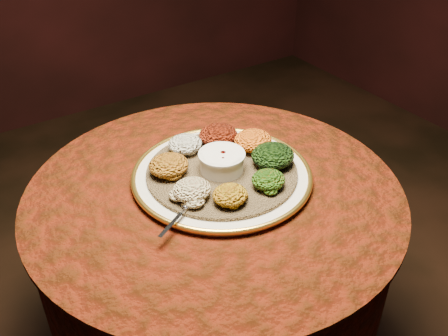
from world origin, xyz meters
TOP-DOWN VIEW (x-y plane):
  - table at (0.00, 0.00)m, footprint 0.96×0.96m
  - platter at (0.04, 0.02)m, footprint 0.51×0.51m
  - injera at (0.04, 0.02)m, footprint 0.47×0.47m
  - stew_bowl at (0.04, 0.02)m, footprint 0.12×0.12m
  - spoon at (-0.11, -0.06)m, footprint 0.14×0.09m
  - portion_ayib at (0.00, 0.15)m, footprint 0.09×0.09m
  - portion_kitfo at (0.10, 0.14)m, footprint 0.11×0.10m
  - portion_tikil at (0.17, 0.06)m, footprint 0.10×0.10m
  - portion_gomen at (0.16, -0.03)m, footprint 0.11×0.11m
  - portion_mixveg at (0.09, -0.10)m, footprint 0.08×0.08m
  - portion_kik at (-0.02, -0.10)m, footprint 0.09×0.08m
  - portion_timatim at (-0.08, -0.03)m, footprint 0.09×0.09m
  - portion_shiro at (-0.08, 0.08)m, footprint 0.10×0.10m

SIDE VIEW (x-z plane):
  - table at x=0.00m, z-range 0.19..0.92m
  - platter at x=0.04m, z-range 0.73..0.76m
  - injera at x=0.04m, z-range 0.75..0.76m
  - spoon at x=-0.11m, z-range 0.76..0.77m
  - portion_mixveg at x=0.09m, z-range 0.76..0.80m
  - portion_kik at x=-0.02m, z-range 0.76..0.80m
  - portion_timatim at x=-0.08m, z-range 0.76..0.81m
  - portion_ayib at x=0.00m, z-range 0.76..0.81m
  - portion_shiro at x=-0.08m, z-range 0.76..0.81m
  - portion_tikil at x=0.17m, z-range 0.76..0.81m
  - portion_kitfo at x=0.10m, z-range 0.76..0.81m
  - portion_gomen at x=0.16m, z-range 0.76..0.82m
  - stew_bowl at x=0.04m, z-range 0.77..0.82m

